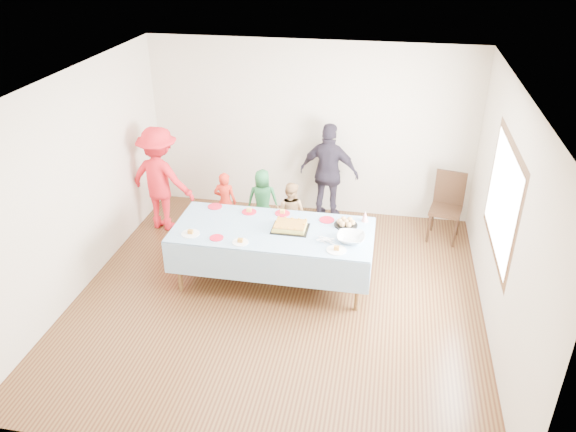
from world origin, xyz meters
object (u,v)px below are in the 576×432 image
dining_chair (447,202)px  adult_left (160,179)px  birthday_cake (290,227)px  party_table (273,233)px

dining_chair → adult_left: size_ratio=0.63×
dining_chair → adult_left: bearing=-161.7°
birthday_cake → dining_chair: (2.04, 1.59, -0.26)m
birthday_cake → dining_chair: bearing=38.0°
birthday_cake → dining_chair: dining_chair is taller
birthday_cake → adult_left: bearing=152.9°
party_table → dining_chair: bearing=35.9°
party_table → adult_left: bearing=149.6°
adult_left → dining_chair: bearing=-163.7°
birthday_cake → adult_left: 2.44m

